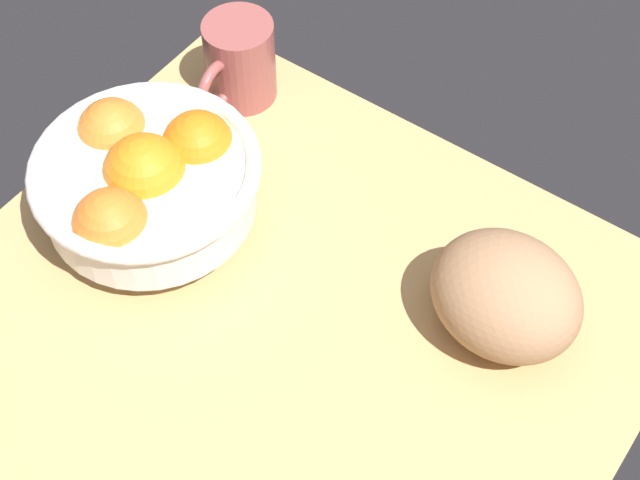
{
  "coord_description": "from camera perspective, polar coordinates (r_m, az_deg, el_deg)",
  "views": [
    {
      "loc": [
        -34.11,
        -30.75,
        79.07
      ],
      "look_at": [
        10.12,
        0.83,
        5.0
      ],
      "focal_mm": 54.31,
      "sensor_mm": 36.0,
      "label": 1
    }
  ],
  "objects": [
    {
      "name": "ground_plane",
      "position": [
        0.93,
        -3.24,
        -6.74
      ],
      "size": [
        64.4,
        64.65,
        3.0
      ],
      "primitive_type": "cube",
      "color": "tan"
    },
    {
      "name": "fruit_bowl",
      "position": [
        0.96,
        -10.21,
        3.58
      ],
      "size": [
        22.74,
        22.74,
        11.19
      ],
      "color": "white",
      "rests_on": "ground"
    },
    {
      "name": "bread_loaf",
      "position": [
        0.9,
        10.89,
        -3.23
      ],
      "size": [
        14.22,
        15.98,
        10.3
      ],
      "primitive_type": "ellipsoid",
      "rotation": [
        0.0,
        0.0,
        1.44
      ],
      "color": "tan",
      "rests_on": "ground"
    },
    {
      "name": "mug",
      "position": [
        1.08,
        -4.84,
        10.37
      ],
      "size": [
        12.39,
        7.81,
        9.88
      ],
      "color": "#994D4A",
      "rests_on": "ground"
    }
  ]
}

